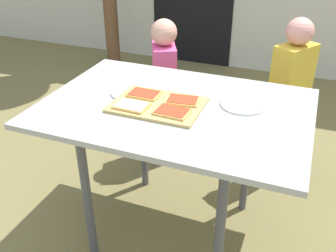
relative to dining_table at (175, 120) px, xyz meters
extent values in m
plane|color=olive|center=(0.00, 0.00, -0.70)|extent=(16.00, 16.00, 0.00)
cube|color=#ACAEA7|center=(0.00, 0.00, 0.06)|extent=(1.20, 0.84, 0.03)
cylinder|color=#4C4C51|center=(-0.32, -0.32, -0.32)|extent=(0.04, 0.04, 0.75)
cylinder|color=#4C4C51|center=(0.32, -0.32, -0.32)|extent=(0.04, 0.04, 0.75)
cylinder|color=#4C4C51|center=(-0.32, 0.32, -0.32)|extent=(0.04, 0.04, 0.75)
cylinder|color=#4C4C51|center=(0.32, 0.32, -0.32)|extent=(0.04, 0.04, 0.75)
cube|color=tan|center=(-0.07, -0.04, 0.08)|extent=(0.40, 0.29, 0.01)
cube|color=#DEAD5B|center=(-0.16, -0.11, 0.10)|extent=(0.15, 0.11, 0.01)
cube|color=beige|center=(-0.16, -0.11, 0.10)|extent=(0.13, 0.10, 0.00)
cube|color=#DEAD5B|center=(0.03, 0.02, 0.10)|extent=(0.16, 0.12, 0.01)
cube|color=#A83C22|center=(0.03, 0.02, 0.10)|extent=(0.14, 0.11, 0.00)
cube|color=#DEAD5B|center=(0.02, -0.10, 0.10)|extent=(0.15, 0.11, 0.01)
cube|color=#A83C22|center=(0.02, -0.10, 0.10)|extent=(0.14, 0.10, 0.00)
cube|color=#DEAD5B|center=(-0.16, 0.02, 0.10)|extent=(0.15, 0.10, 0.01)
cube|color=#A83C22|center=(-0.16, 0.02, 0.10)|extent=(0.13, 0.09, 0.00)
cylinder|color=white|center=(-0.24, 0.05, 0.08)|extent=(0.21, 0.21, 0.01)
cylinder|color=white|center=(0.29, 0.11, 0.08)|extent=(0.21, 0.21, 0.01)
cylinder|color=navy|center=(-0.35, 0.73, -0.46)|extent=(0.09, 0.09, 0.46)
cylinder|color=navy|center=(-0.29, 0.60, -0.46)|extent=(0.09, 0.09, 0.46)
cube|color=#E54C8C|center=(-0.32, 0.67, -0.06)|extent=(0.23, 0.28, 0.35)
sphere|color=tan|center=(-0.32, 0.67, 0.20)|extent=(0.16, 0.16, 0.16)
cylinder|color=#2E4C35|center=(0.49, 0.80, -0.46)|extent=(0.09, 0.09, 0.47)
cylinder|color=#2E4C35|center=(0.42, 0.68, -0.46)|extent=(0.09, 0.09, 0.47)
cube|color=gold|center=(0.45, 0.74, -0.02)|extent=(0.24, 0.28, 0.42)
sphere|color=#E09586|center=(0.45, 0.74, 0.27)|extent=(0.15, 0.15, 0.15)
camera|label=1|loc=(0.53, -1.45, 0.85)|focal=40.57mm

